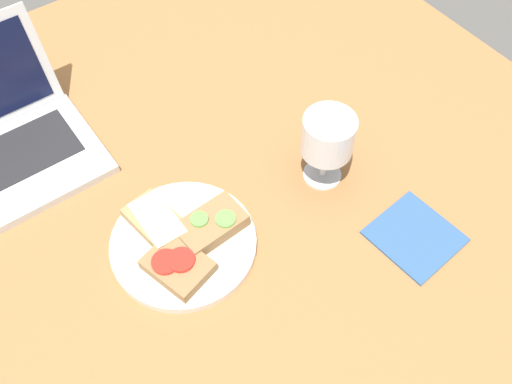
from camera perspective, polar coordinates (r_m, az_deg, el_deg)
wooden_table at (r=97.08cm, az=-3.68°, el=-2.91°), size 140.00×140.00×3.00cm
plate at (r=92.67cm, az=-7.26°, el=-5.14°), size 23.51×23.51×1.59cm
sandwich_with_tomato at (r=88.60cm, az=-7.86°, el=-7.24°), size 9.72×11.31×2.72cm
sandwich_with_cucumber at (r=91.51cm, az=-4.53°, el=-3.30°), size 11.30×7.21×3.05cm
sandwich_with_cheese at (r=92.94cm, az=-9.78°, el=-3.02°), size 7.95×12.49×2.67cm
wine_glass at (r=93.61cm, az=7.19°, el=5.32°), size 8.73×8.73×14.13cm
napkin at (r=96.89cm, az=15.60°, el=-4.26°), size 13.64×13.96×0.40cm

